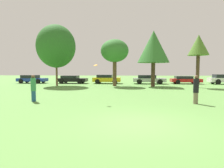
% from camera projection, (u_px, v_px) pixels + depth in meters
% --- Properties ---
extents(ground_plane, '(120.00, 120.00, 0.00)m').
position_uv_depth(ground_plane, '(139.00, 124.00, 6.90)').
color(ground_plane, '#5B8E42').
extents(person_thrower, '(0.31, 0.31, 1.70)m').
position_uv_depth(person_thrower, '(33.00, 88.00, 11.86)').
color(person_thrower, navy).
rests_on(person_thrower, ground).
extents(person_catcher, '(0.31, 0.31, 1.69)m').
position_uv_depth(person_catcher, '(196.00, 89.00, 11.00)').
color(person_catcher, '#726651').
rests_on(person_catcher, ground).
extents(frisbee, '(0.26, 0.24, 0.14)m').
position_uv_depth(frisbee, '(96.00, 65.00, 11.29)').
color(frisbee, orange).
extents(tree_0, '(4.79, 4.79, 7.59)m').
position_uv_depth(tree_0, '(56.00, 46.00, 23.30)').
color(tree_0, brown).
rests_on(tree_0, ground).
extents(tree_1, '(3.42, 3.42, 5.74)m').
position_uv_depth(tree_1, '(115.00, 51.00, 22.97)').
color(tree_1, brown).
rests_on(tree_1, ground).
extents(tree_2, '(3.80, 3.80, 6.68)m').
position_uv_depth(tree_2, '(153.00, 47.00, 22.36)').
color(tree_2, '#473323').
rests_on(tree_2, ground).
extents(tree_3, '(2.28, 2.28, 5.92)m').
position_uv_depth(tree_3, '(198.00, 46.00, 20.86)').
color(tree_3, '#473323').
rests_on(tree_3, ground).
extents(parked_car_blue, '(4.40, 1.98, 1.23)m').
position_uv_depth(parked_car_blue, '(32.00, 79.00, 28.32)').
color(parked_car_blue, '#1E389E').
rests_on(parked_car_blue, ground).
extents(parked_car_black, '(4.46, 2.16, 1.17)m').
position_uv_depth(parked_car_black, '(72.00, 79.00, 27.83)').
color(parked_car_black, black).
rests_on(parked_car_black, ground).
extents(parked_car_yellow, '(4.13, 2.18, 1.29)m').
position_uv_depth(parked_car_yellow, '(106.00, 79.00, 27.60)').
color(parked_car_yellow, gold).
rests_on(parked_car_yellow, ground).
extents(parked_car_silver, '(4.68, 2.22, 1.26)m').
position_uv_depth(parked_car_silver, '(148.00, 79.00, 27.04)').
color(parked_car_silver, '#B2B2B7').
rests_on(parked_car_silver, ground).
extents(parked_car_red, '(4.28, 2.21, 1.12)m').
position_uv_depth(parked_car_red, '(185.00, 80.00, 27.06)').
color(parked_car_red, red).
rests_on(parked_car_red, ground).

